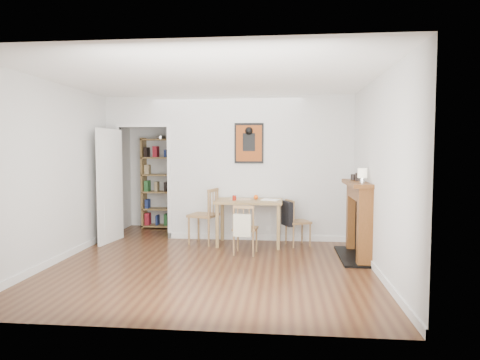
# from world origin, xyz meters

# --- Properties ---
(ground) EXTENTS (5.20, 5.20, 0.00)m
(ground) POSITION_xyz_m (0.00, 0.00, 0.00)
(ground) COLOR #51311A
(ground) RESTS_ON ground
(room_shell) EXTENTS (5.20, 5.20, 5.20)m
(room_shell) POSITION_xyz_m (0.10, 1.34, 1.30)
(room_shell) COLOR silver
(room_shell) RESTS_ON ground
(dining_table) EXTENTS (1.14, 0.72, 0.77)m
(dining_table) POSITION_xyz_m (0.43, 0.96, 0.68)
(dining_table) COLOR olive
(dining_table) RESTS_ON ground
(chair_left) EXTENTS (0.59, 0.59, 0.97)m
(chair_left) POSITION_xyz_m (-0.37, 0.98, 0.49)
(chair_left) COLOR olive
(chair_left) RESTS_ON ground
(chair_right) EXTENTS (0.56, 0.52, 0.79)m
(chair_right) POSITION_xyz_m (1.25, 0.98, 0.41)
(chair_right) COLOR olive
(chair_right) RESTS_ON ground
(chair_front) EXTENTS (0.43, 0.48, 0.79)m
(chair_front) POSITION_xyz_m (0.42, 0.29, 0.40)
(chair_front) COLOR olive
(chair_front) RESTS_ON ground
(bookshelf) EXTENTS (0.79, 0.32, 1.88)m
(bookshelf) POSITION_xyz_m (-1.52, 2.40, 0.93)
(bookshelf) COLOR olive
(bookshelf) RESTS_ON ground
(fireplace) EXTENTS (0.45, 1.25, 1.16)m
(fireplace) POSITION_xyz_m (2.16, 0.25, 0.62)
(fireplace) COLOR brown
(fireplace) RESTS_ON ground
(red_glass) EXTENTS (0.07, 0.07, 0.09)m
(red_glass) POSITION_xyz_m (0.19, 0.88, 0.82)
(red_glass) COLOR maroon
(red_glass) RESTS_ON dining_table
(orange_fruit) EXTENTS (0.08, 0.08, 0.08)m
(orange_fruit) POSITION_xyz_m (0.54, 1.06, 0.82)
(orange_fruit) COLOR #FF5B0D
(orange_fruit) RESTS_ON dining_table
(placemat) EXTENTS (0.42, 0.34, 0.00)m
(placemat) POSITION_xyz_m (0.28, 1.07, 0.78)
(placemat) COLOR beige
(placemat) RESTS_ON dining_table
(notebook) EXTENTS (0.34, 0.29, 0.01)m
(notebook) POSITION_xyz_m (0.80, 0.97, 0.78)
(notebook) COLOR white
(notebook) RESTS_ON dining_table
(mantel_lamp) EXTENTS (0.13, 0.13, 0.21)m
(mantel_lamp) POSITION_xyz_m (2.13, -0.08, 1.29)
(mantel_lamp) COLOR silver
(mantel_lamp) RESTS_ON fireplace
(ceramic_jar_a) EXTENTS (0.10, 0.10, 0.12)m
(ceramic_jar_a) POSITION_xyz_m (2.15, 0.35, 1.22)
(ceramic_jar_a) COLOR black
(ceramic_jar_a) RESTS_ON fireplace
(ceramic_jar_b) EXTENTS (0.08, 0.08, 0.10)m
(ceramic_jar_b) POSITION_xyz_m (2.10, 0.49, 1.21)
(ceramic_jar_b) COLOR black
(ceramic_jar_b) RESTS_ON fireplace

